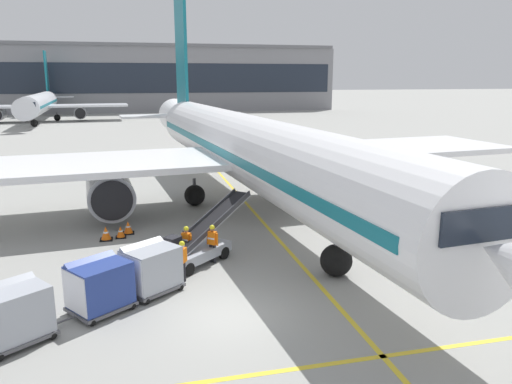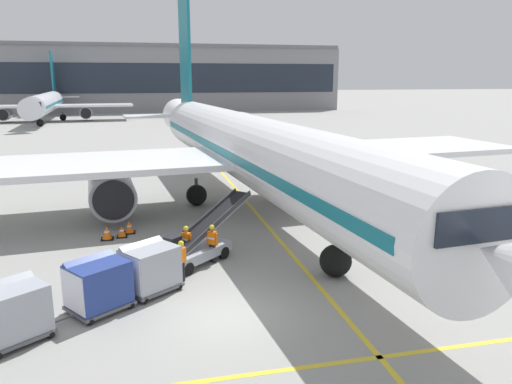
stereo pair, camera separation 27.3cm
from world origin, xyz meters
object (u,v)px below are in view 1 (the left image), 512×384
at_px(belt_loader, 198,244).
at_px(baggage_cart_third, 13,312).
at_px(ground_crew_wingwalker, 143,272).
at_px(parked_airplane, 244,148).
at_px(safety_cone_engine_keepout, 128,228).
at_px(baggage_cart_lead, 150,267).
at_px(safety_cone_wingtip, 106,233).
at_px(distant_airplane, 40,104).
at_px(baggage_cart_second, 99,285).
at_px(ground_crew_marshaller, 212,241).
at_px(ground_crew_by_carts, 187,243).
at_px(ground_crew_by_loader, 182,259).
at_px(safety_cone_nose_mark, 121,232).

xyz_separation_m(belt_loader, baggage_cart_third, (-6.37, -5.53, 0.18)).
distance_m(belt_loader, ground_crew_wingwalker, 4.02).
relative_size(parked_airplane, safety_cone_engine_keepout, 71.83).
distance_m(baggage_cart_lead, safety_cone_engine_keepout, 7.75).
xyz_separation_m(safety_cone_wingtip, distant_airplane, (-15.48, 74.52, 2.99)).
distance_m(baggage_cart_second, safety_cone_engine_keepout, 8.95).
height_order(baggage_cart_second, baggage_cart_third, same).
height_order(baggage_cart_lead, baggage_cart_second, same).
relative_size(baggage_cart_second, safety_cone_wingtip, 3.79).
relative_size(ground_crew_marshaller, safety_cone_wingtip, 2.47).
bearing_deg(distant_airplane, baggage_cart_third, -81.03).
bearing_deg(ground_crew_by_carts, ground_crew_marshaller, -4.09).
height_order(ground_crew_by_loader, ground_crew_marshaller, same).
xyz_separation_m(parked_airplane, baggage_cart_second, (-8.10, -13.22, -2.71)).
xyz_separation_m(baggage_cart_second, safety_cone_nose_mark, (0.48, 8.29, -0.71)).
xyz_separation_m(parked_airplane, ground_crew_marshaller, (-3.54, -9.51, -2.72)).
relative_size(baggage_cart_second, safety_cone_engine_keepout, 3.96).
height_order(ground_crew_by_loader, safety_cone_wingtip, ground_crew_by_loader).
xyz_separation_m(ground_crew_wingwalker, safety_cone_nose_mark, (-1.04, 7.49, -0.70)).
xyz_separation_m(ground_crew_by_loader, safety_cone_nose_mark, (-2.59, 6.45, -0.70)).
xyz_separation_m(ground_crew_by_carts, ground_crew_wingwalker, (-1.91, -2.99, 0.00)).
distance_m(ground_crew_by_carts, safety_cone_engine_keepout, 5.75).
bearing_deg(safety_cone_wingtip, ground_crew_by_carts, -49.50).
distance_m(safety_cone_engine_keepout, distant_airplane, 75.61).
bearing_deg(ground_crew_marshaller, baggage_cart_third, -143.23).
distance_m(baggage_cart_lead, baggage_cart_third, 5.03).
bearing_deg(ground_crew_by_loader, baggage_cart_second, -149.06).
distance_m(safety_cone_wingtip, safety_cone_nose_mark, 0.75).
distance_m(parked_airplane, belt_loader, 10.51).
bearing_deg(safety_cone_engine_keepout, ground_crew_wingwalker, -85.26).
distance_m(ground_crew_marshaller, safety_cone_nose_mark, 6.17).
relative_size(parked_airplane, ground_crew_by_loader, 27.85).
xyz_separation_m(baggage_cart_second, safety_cone_engine_keepout, (0.86, 8.88, -0.67)).
distance_m(safety_cone_nose_mark, distant_airplane, 76.11).
height_order(safety_cone_engine_keepout, safety_cone_wingtip, safety_cone_wingtip).
distance_m(baggage_cart_second, safety_cone_nose_mark, 8.33).
height_order(parked_airplane, baggage_cart_third, parked_airplane).
xyz_separation_m(ground_crew_wingwalker, safety_cone_engine_keepout, (-0.67, 8.08, -0.67)).
bearing_deg(safety_cone_nose_mark, belt_loader, -51.04).
height_order(ground_crew_by_loader, safety_cone_nose_mark, ground_crew_by_loader).
distance_m(ground_crew_by_carts, distant_airplane, 81.13).
distance_m(parked_airplane, safety_cone_nose_mark, 9.70).
bearing_deg(belt_loader, safety_cone_nose_mark, 128.96).
height_order(ground_crew_wingwalker, distant_airplane, distant_airplane).
bearing_deg(ground_crew_marshaller, safety_cone_nose_mark, 131.68).
height_order(belt_loader, safety_cone_wingtip, belt_loader).
relative_size(ground_crew_by_loader, safety_cone_nose_mark, 2.86).
relative_size(ground_crew_marshaller, distant_airplane, 0.04).
bearing_deg(ground_crew_by_loader, safety_cone_wingtip, 117.88).
height_order(baggage_cart_third, ground_crew_by_carts, baggage_cart_third).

